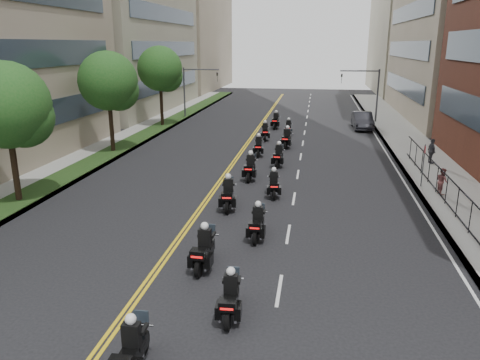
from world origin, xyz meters
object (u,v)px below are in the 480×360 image
(motorcycle_10, at_px, (265,132))
(pedestrian_b, at_px, (442,181))
(pedestrian_c, at_px, (432,151))
(motorcycle_4, at_px, (228,195))
(motorcycle_7, at_px, (279,156))
(motorcycle_2, at_px, (204,250))
(parked_sedan, at_px, (362,121))
(motorcycle_11, at_px, (288,128))
(motorcycle_3, at_px, (257,224))
(motorcycle_6, at_px, (250,168))
(motorcycle_9, at_px, (287,139))
(motorcycle_1, at_px, (230,298))
(motorcycle_8, at_px, (259,147))
(motorcycle_5, at_px, (274,185))
(motorcycle_12, at_px, (276,121))
(motorcycle_0, at_px, (131,353))

(motorcycle_10, bearing_deg, pedestrian_b, -59.02)
(pedestrian_b, xyz_separation_m, pedestrian_c, (0.98, 7.09, 0.14))
(motorcycle_4, xyz_separation_m, motorcycle_7, (1.83, 9.07, -0.04))
(motorcycle_2, bearing_deg, parked_sedan, 76.92)
(motorcycle_7, relative_size, motorcycle_11, 1.07)
(motorcycle_3, bearing_deg, pedestrian_c, 55.42)
(motorcycle_11, bearing_deg, parked_sedan, 33.03)
(motorcycle_6, height_order, motorcycle_11, motorcycle_6)
(motorcycle_3, height_order, motorcycle_9, motorcycle_9)
(motorcycle_11, bearing_deg, motorcycle_1, -89.71)
(motorcycle_1, height_order, motorcycle_8, motorcycle_8)
(motorcycle_2, xyz_separation_m, motorcycle_4, (-0.32, 6.60, 0.02))
(motorcycle_5, distance_m, pedestrian_b, 9.26)
(motorcycle_11, height_order, motorcycle_12, motorcycle_12)
(motorcycle_2, relative_size, pedestrian_b, 1.66)
(motorcycle_0, distance_m, motorcycle_1, 3.64)
(motorcycle_4, xyz_separation_m, motorcycle_6, (0.36, 5.53, -0.01))
(motorcycle_1, xyz_separation_m, motorcycle_9, (0.12, 24.79, 0.08))
(motorcycle_3, xyz_separation_m, motorcycle_12, (-1.62, 27.48, 0.06))
(motorcycle_3, relative_size, motorcycle_5, 1.02)
(motorcycle_11, bearing_deg, motorcycle_12, 113.44)
(motorcycle_1, distance_m, motorcycle_9, 24.79)
(motorcycle_4, relative_size, motorcycle_7, 1.05)
(motorcycle_3, relative_size, pedestrian_b, 1.55)
(motorcycle_6, relative_size, parked_sedan, 0.49)
(motorcycle_3, height_order, pedestrian_c, pedestrian_c)
(motorcycle_1, height_order, motorcycle_6, motorcycle_6)
(motorcycle_0, xyz_separation_m, motorcycle_10, (0.00, 30.74, 0.01))
(motorcycle_0, height_order, motorcycle_9, motorcycle_9)
(motorcycle_2, relative_size, motorcycle_9, 0.98)
(motorcycle_9, bearing_deg, parked_sedan, 61.19)
(motorcycle_0, relative_size, motorcycle_5, 1.04)
(motorcycle_1, relative_size, motorcycle_11, 1.00)
(motorcycle_6, bearing_deg, pedestrian_b, -9.21)
(motorcycle_3, height_order, motorcycle_7, motorcycle_7)
(motorcycle_12, xyz_separation_m, parked_sedan, (8.47, 1.15, 0.11))
(parked_sedan, bearing_deg, pedestrian_c, -78.45)
(motorcycle_4, xyz_separation_m, motorcycle_5, (2.11, 2.41, -0.08))
(motorcycle_3, height_order, motorcycle_12, motorcycle_12)
(motorcycle_2, xyz_separation_m, motorcycle_9, (1.69, 21.70, 0.01))
(motorcycle_8, height_order, pedestrian_b, motorcycle_8)
(motorcycle_10, bearing_deg, motorcycle_1, -93.70)
(motorcycle_4, xyz_separation_m, parked_sedan, (8.80, 25.10, 0.10))
(motorcycle_0, height_order, motorcycle_12, motorcycle_12)
(motorcycle_0, relative_size, motorcycle_11, 1.05)
(motorcycle_4, height_order, pedestrian_b, motorcycle_4)
(motorcycle_10, height_order, parked_sedan, motorcycle_10)
(motorcycle_9, relative_size, pedestrian_c, 1.43)
(motorcycle_4, bearing_deg, motorcycle_10, 83.63)
(motorcycle_1, relative_size, motorcycle_2, 0.91)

